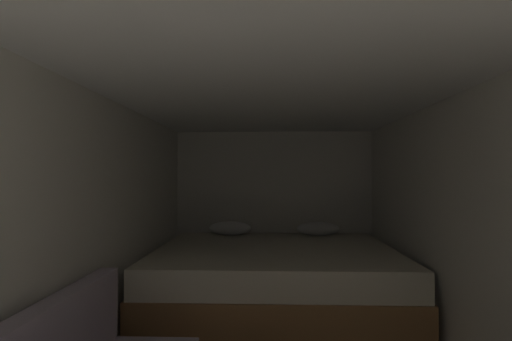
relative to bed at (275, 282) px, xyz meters
The scene contains 5 objects.
wall_back 1.22m from the bed, 90.00° to the left, with size 2.62×0.05×2.02m, color silver.
wall_left 2.08m from the bed, 130.49° to the right, with size 0.05×5.03×2.02m, color silver.
wall_right 2.08m from the bed, 49.51° to the right, with size 0.05×5.03×2.02m, color silver.
ceiling_slab 2.26m from the bed, 90.00° to the right, with size 2.62×5.03×0.05m, color white.
bed is the anchor object (origin of this frame).
Camera 1 is at (-0.06, -0.52, 1.44)m, focal length 25.89 mm.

